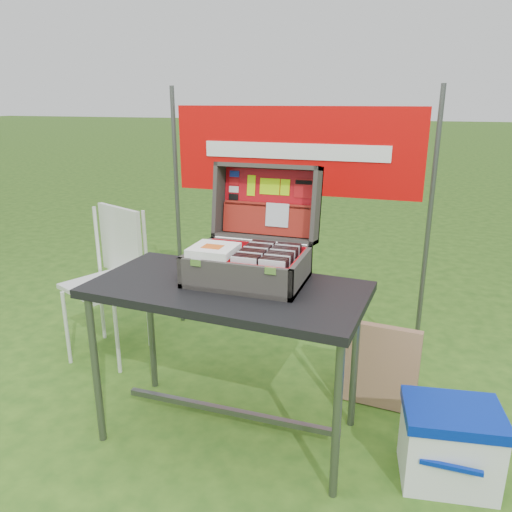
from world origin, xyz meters
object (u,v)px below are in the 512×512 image
(table, at_px, (228,362))
(chair, at_px, (106,287))
(cardboard_box, at_px, (378,365))
(suitcase, at_px, (252,226))
(cooler, at_px, (449,445))

(table, relative_size, chair, 1.33)
(cardboard_box, bearing_deg, table, -138.23)
(suitcase, relative_size, cardboard_box, 1.20)
(chair, bearing_deg, table, -2.44)
(suitcase, height_order, cooler, suitcase)
(suitcase, bearing_deg, cooler, -8.81)
(table, xyz_separation_m, cardboard_box, (0.67, 0.51, -0.17))
(table, xyz_separation_m, chair, (-1.04, 0.50, 0.08))
(cooler, bearing_deg, chair, 157.71)
(chair, bearing_deg, cardboard_box, 23.52)
(table, height_order, cooler, table)
(cardboard_box, bearing_deg, suitcase, -144.52)
(table, height_order, cardboard_box, table)
(table, distance_m, cardboard_box, 0.86)
(table, distance_m, cooler, 1.05)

